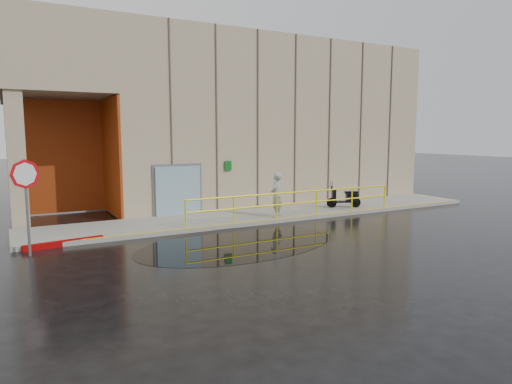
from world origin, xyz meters
TOP-DOWN VIEW (x-y plane):
  - ground at (0.00, 0.00)m, footprint 120.00×120.00m
  - sidewalk at (4.00, 4.50)m, footprint 20.00×3.00m
  - building at (5.10, 10.98)m, footprint 20.00×10.17m
  - guardrail at (4.25, 3.15)m, footprint 9.56×0.06m
  - person at (3.51, 3.54)m, footprint 0.77×0.75m
  - scooter at (7.41, 4.04)m, footprint 1.58×1.08m
  - stop_sign at (-5.50, 2.31)m, footprint 0.78×0.38m
  - red_curb at (-4.51, 3.10)m, footprint 2.40×0.53m
  - puddle at (0.47, 0.80)m, footprint 7.65×5.42m

SIDE VIEW (x-z plane):
  - ground at x=0.00m, z-range 0.00..0.00m
  - puddle at x=0.47m, z-range 0.00..0.01m
  - sidewalk at x=4.00m, z-range 0.00..0.15m
  - red_curb at x=-4.51m, z-range 0.00..0.18m
  - guardrail at x=4.25m, z-range 0.16..1.19m
  - scooter at x=7.41m, z-range 0.24..1.44m
  - person at x=3.51m, z-range 0.15..1.93m
  - stop_sign at x=-5.50m, z-range 0.62..3.39m
  - building at x=5.10m, z-range 0.21..8.21m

